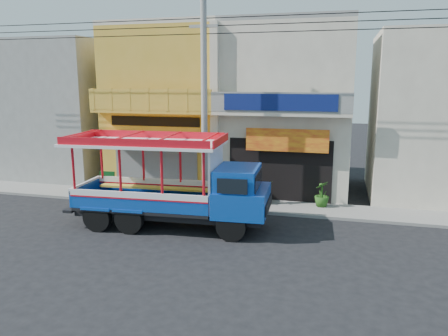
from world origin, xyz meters
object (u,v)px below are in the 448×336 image
object	(u,v)px
green_sign	(108,185)
potted_plant_c	(322,194)
potted_plant_a	(262,192)
utility_pole	(208,91)
songthaew_truck	(183,184)

from	to	relation	value
green_sign	potted_plant_c	size ratio (longest dim) A/B	1.01
green_sign	potted_plant_a	world-z (taller)	green_sign
green_sign	potted_plant_c	bearing A→B (deg)	2.94
utility_pole	potted_plant_c	xyz separation A→B (m)	(4.76, 1.13, -4.36)
potted_plant_a	utility_pole	bearing A→B (deg)	173.95
songthaew_truck	green_sign	world-z (taller)	songthaew_truck
songthaew_truck	potted_plant_c	distance (m)	6.30
green_sign	potted_plant_c	distance (m)	9.97
potted_plant_a	potted_plant_c	world-z (taller)	potted_plant_c
songthaew_truck	utility_pole	bearing A→B (deg)	87.22
songthaew_truck	potted_plant_c	bearing A→B (deg)	38.17
potted_plant_c	green_sign	bearing A→B (deg)	-57.49
green_sign	potted_plant_a	xyz separation A→B (m)	(7.36, 0.38, 0.05)
utility_pole	potted_plant_c	bearing A→B (deg)	13.36
utility_pole	songthaew_truck	world-z (taller)	utility_pole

